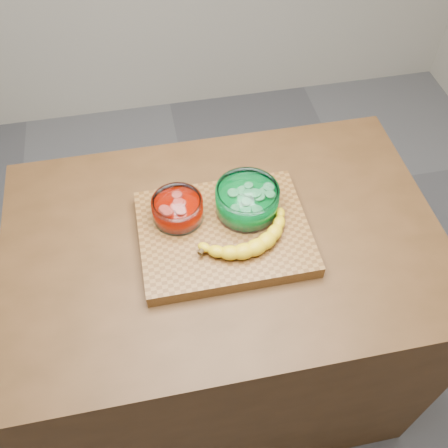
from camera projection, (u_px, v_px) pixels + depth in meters
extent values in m
plane|color=#5B5C60|center=(224.00, 367.00, 2.06)|extent=(3.50, 3.50, 0.00)
cube|color=#462B15|center=(224.00, 316.00, 1.71)|extent=(1.20, 0.80, 0.90)
cube|color=brown|center=(224.00, 233.00, 1.34)|extent=(0.45, 0.35, 0.04)
cylinder|color=white|center=(178.00, 209.00, 1.33)|extent=(0.14, 0.14, 0.06)
cylinder|color=red|center=(178.00, 211.00, 1.33)|extent=(0.11, 0.11, 0.04)
cylinder|color=#FF6150|center=(177.00, 204.00, 1.31)|extent=(0.11, 0.11, 0.02)
cylinder|color=white|center=(247.00, 200.00, 1.33)|extent=(0.17, 0.17, 0.08)
cylinder|color=#00892B|center=(247.00, 203.00, 1.34)|extent=(0.15, 0.15, 0.05)
cylinder|color=#64D47C|center=(247.00, 195.00, 1.32)|extent=(0.14, 0.14, 0.02)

